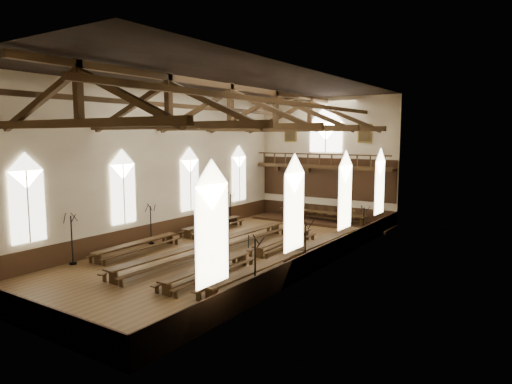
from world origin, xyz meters
TOP-DOWN VIEW (x-y plane):
  - ground at (0.00, 0.00)m, footprint 26.00×26.00m
  - room_walls at (0.00, 0.00)m, footprint 26.00×26.00m
  - wainscot_band at (0.00, 0.00)m, footprint 12.00×26.00m
  - side_windows at (-0.00, -0.00)m, footprint 11.85×19.80m
  - end_window at (0.00, 12.90)m, footprint 2.80×0.12m
  - minstrels_gallery at (0.00, 12.66)m, footprint 11.80×1.24m
  - portraits at (0.00, 12.90)m, footprint 7.75×0.09m
  - roof_trusses at (0.00, -0.00)m, footprint 11.70×25.70m
  - refectory_row_a at (-4.63, 0.36)m, footprint 1.57×13.70m
  - refectory_row_b at (-0.73, -1.00)m, footprint 1.78×14.49m
  - refectory_row_c at (2.12, -1.05)m, footprint 1.43×13.74m
  - refectory_row_d at (4.63, -0.15)m, footprint 1.84×15.11m
  - dais at (0.47, 11.40)m, footprint 11.40×3.04m
  - high_table at (0.47, 11.40)m, footprint 7.52×1.30m
  - high_chairs at (0.47, 12.13)m, footprint 6.75×0.46m
  - candelabrum_left_near at (-5.55, -6.88)m, footprint 0.81×0.85m
  - candelabrum_left_mid at (-5.55, -1.19)m, footprint 0.79×0.73m
  - candelabrum_left_far at (-5.55, 7.34)m, footprint 0.68×0.76m
  - candelabrum_right_near at (5.55, -5.73)m, footprint 0.76×0.85m
  - candelabrum_right_mid at (5.55, -1.16)m, footprint 0.75×0.84m
  - candelabrum_right_far at (5.55, 7.10)m, footprint 0.67×0.73m

SIDE VIEW (x-z plane):
  - ground at x=0.00m, z-range 0.00..0.00m
  - dais at x=0.47m, z-range 0.00..0.20m
  - refectory_row_a at x=-4.63m, z-range 0.15..0.82m
  - refectory_row_c at x=2.12m, z-range 0.16..0.83m
  - refectory_row_b at x=-0.73m, z-range 0.17..0.93m
  - refectory_row_d at x=4.63m, z-range 0.19..1.01m
  - wainscot_band at x=0.00m, z-range 0.00..1.20m
  - high_chairs at x=0.47m, z-range 0.25..1.19m
  - candelabrum_right_far at x=5.55m, z-range -0.47..1.91m
  - candelabrum_left_far at x=-5.55m, z-range -0.49..1.99m
  - candelabrum_left_mid at x=-5.55m, z-range -0.51..2.09m
  - high_table at x=0.47m, z-range 0.45..1.15m
  - candelabrum_right_mid at x=5.55m, z-range -0.54..2.21m
  - candelabrum_right_near at x=5.55m, z-range -0.54..2.22m
  - candelabrum_left_near at x=-5.55m, z-range -0.55..2.26m
  - side_windows at x=0.00m, z-range 1.49..5.99m
  - minstrels_gallery at x=0.00m, z-range 2.06..5.76m
  - room_walls at x=0.00m, z-range -6.54..19.46m
  - portraits at x=0.00m, z-range 6.38..7.82m
  - end_window at x=0.00m, z-range 5.32..9.12m
  - roof_trusses at x=0.00m, z-range 6.82..9.62m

